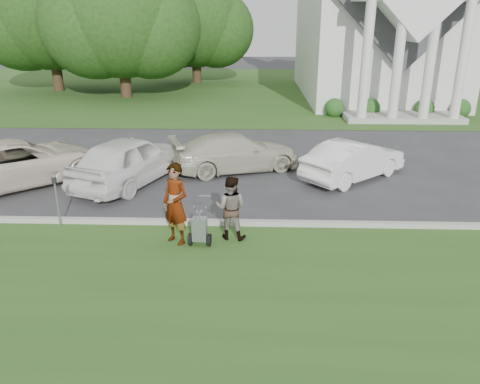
{
  "coord_description": "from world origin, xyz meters",
  "views": [
    {
      "loc": [
        1.05,
        -10.78,
        5.16
      ],
      "look_at": [
        0.69,
        0.0,
        1.16
      ],
      "focal_mm": 35.0,
      "sensor_mm": 36.0,
      "label": 1
    }
  ],
  "objects_px": {
    "striping_cart": "(200,230)",
    "car_b": "(130,160)",
    "car_c": "(236,152)",
    "car_d": "(354,160)",
    "tree_far": "(49,11)",
    "church": "(376,6)",
    "parking_meter_near": "(56,195)",
    "car_a": "(20,162)",
    "tree_left": "(120,20)",
    "tree_back": "(195,25)",
    "person_right": "(231,208)",
    "person_left": "(175,204)"
  },
  "relations": [
    {
      "from": "car_b",
      "to": "car_c",
      "type": "distance_m",
      "value": 3.75
    },
    {
      "from": "striping_cart",
      "to": "car_b",
      "type": "distance_m",
      "value": 5.34
    },
    {
      "from": "tree_left",
      "to": "car_a",
      "type": "relative_size",
      "value": 1.98
    },
    {
      "from": "parking_meter_near",
      "to": "car_a",
      "type": "bearing_deg",
      "value": 127.76
    },
    {
      "from": "car_b",
      "to": "car_d",
      "type": "bearing_deg",
      "value": -153.44
    },
    {
      "from": "striping_cart",
      "to": "car_a",
      "type": "xyz_separation_m",
      "value": [
        -6.4,
        4.29,
        0.33
      ]
    },
    {
      "from": "tree_left",
      "to": "car_d",
      "type": "xyz_separation_m",
      "value": [
        12.41,
        -17.41,
        -4.44
      ]
    },
    {
      "from": "church",
      "to": "person_right",
      "type": "distance_m",
      "value": 25.35
    },
    {
      "from": "tree_left",
      "to": "parking_meter_near",
      "type": "relative_size",
      "value": 7.59
    },
    {
      "from": "parking_meter_near",
      "to": "church",
      "type": "bearing_deg",
      "value": 60.14
    },
    {
      "from": "church",
      "to": "car_b",
      "type": "distance_m",
      "value": 23.28
    },
    {
      "from": "striping_cart",
      "to": "car_b",
      "type": "height_order",
      "value": "car_b"
    },
    {
      "from": "tree_far",
      "to": "car_c",
      "type": "height_order",
      "value": "tree_far"
    },
    {
      "from": "striping_cart",
      "to": "car_b",
      "type": "bearing_deg",
      "value": 125.53
    },
    {
      "from": "parking_meter_near",
      "to": "tree_back",
      "type": "bearing_deg",
      "value": 89.87
    },
    {
      "from": "striping_cart",
      "to": "car_d",
      "type": "distance_m",
      "value": 6.99
    },
    {
      "from": "person_left",
      "to": "car_a",
      "type": "bearing_deg",
      "value": 179.82
    },
    {
      "from": "car_c",
      "to": "church",
      "type": "bearing_deg",
      "value": -46.41
    },
    {
      "from": "tree_back",
      "to": "person_left",
      "type": "distance_m",
      "value": 30.87
    },
    {
      "from": "parking_meter_near",
      "to": "car_d",
      "type": "distance_m",
      "value": 9.48
    },
    {
      "from": "tree_far",
      "to": "tree_back",
      "type": "bearing_deg",
      "value": 26.56
    },
    {
      "from": "church",
      "to": "person_right",
      "type": "bearing_deg",
      "value": -110.1
    },
    {
      "from": "tree_far",
      "to": "striping_cart",
      "type": "distance_m",
      "value": 29.55
    },
    {
      "from": "tree_left",
      "to": "person_right",
      "type": "distance_m",
      "value": 24.14
    },
    {
      "from": "tree_back",
      "to": "striping_cart",
      "type": "bearing_deg",
      "value": -83.0
    },
    {
      "from": "car_c",
      "to": "car_d",
      "type": "bearing_deg",
      "value": -122.01
    },
    {
      "from": "parking_meter_near",
      "to": "car_b",
      "type": "height_order",
      "value": "car_b"
    },
    {
      "from": "parking_meter_near",
      "to": "car_a",
      "type": "xyz_separation_m",
      "value": [
        -2.57,
        3.32,
        -0.14
      ]
    },
    {
      "from": "person_right",
      "to": "car_d",
      "type": "height_order",
      "value": "person_right"
    },
    {
      "from": "tree_far",
      "to": "person_left",
      "type": "relative_size",
      "value": 5.81
    },
    {
      "from": "tree_left",
      "to": "car_c",
      "type": "bearing_deg",
      "value": -63.23
    },
    {
      "from": "church",
      "to": "car_b",
      "type": "xyz_separation_m",
      "value": [
        -12.07,
        -19.23,
        -5.13
      ]
    },
    {
      "from": "church",
      "to": "car_d",
      "type": "xyz_separation_m",
      "value": [
        -4.6,
        -18.54,
        -5.27
      ]
    },
    {
      "from": "tree_far",
      "to": "car_d",
      "type": "xyz_separation_m",
      "value": [
        18.41,
        -20.41,
        -5.03
      ]
    },
    {
      "from": "person_right",
      "to": "car_c",
      "type": "height_order",
      "value": "person_right"
    },
    {
      "from": "person_left",
      "to": "car_d",
      "type": "relative_size",
      "value": 0.5
    },
    {
      "from": "tree_back",
      "to": "car_c",
      "type": "xyz_separation_m",
      "value": [
        4.36,
        -24.58,
        -4.06
      ]
    },
    {
      "from": "car_d",
      "to": "tree_back",
      "type": "bearing_deg",
      "value": -22.9
    },
    {
      "from": "striping_cart",
      "to": "car_d",
      "type": "height_order",
      "value": "car_d"
    },
    {
      "from": "person_left",
      "to": "car_b",
      "type": "bearing_deg",
      "value": 152.5
    },
    {
      "from": "tree_back",
      "to": "parking_meter_near",
      "type": "distance_m",
      "value": 29.89
    },
    {
      "from": "parking_meter_near",
      "to": "tree_far",
      "type": "bearing_deg",
      "value": 111.96
    },
    {
      "from": "tree_back",
      "to": "car_a",
      "type": "height_order",
      "value": "tree_back"
    },
    {
      "from": "car_a",
      "to": "car_b",
      "type": "height_order",
      "value": "car_b"
    },
    {
      "from": "person_left",
      "to": "church",
      "type": "bearing_deg",
      "value": 102.76
    },
    {
      "from": "tree_back",
      "to": "person_left",
      "type": "bearing_deg",
      "value": -84.05
    },
    {
      "from": "tree_left",
      "to": "car_a",
      "type": "bearing_deg",
      "value": -85.75
    },
    {
      "from": "tree_back",
      "to": "tree_far",
      "type": "bearing_deg",
      "value": -153.44
    },
    {
      "from": "person_right",
      "to": "striping_cart",
      "type": "bearing_deg",
      "value": 41.36
    },
    {
      "from": "person_right",
      "to": "car_c",
      "type": "bearing_deg",
      "value": -78.26
    }
  ]
}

